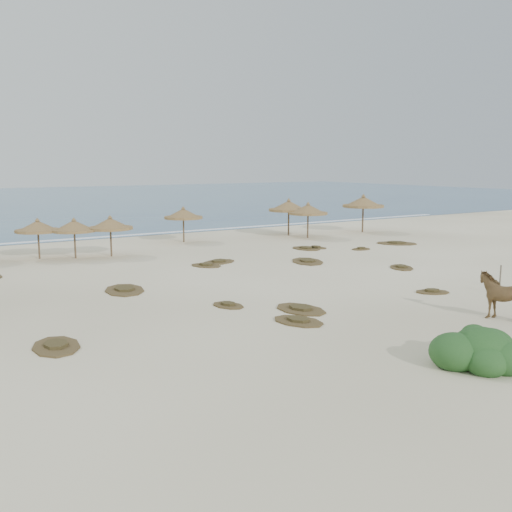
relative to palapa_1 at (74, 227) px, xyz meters
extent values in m
plane|color=white|center=(6.23, -17.01, -1.92)|extent=(160.00, 160.00, 0.00)
cube|color=#2A507E|center=(6.23, 57.99, -1.92)|extent=(200.00, 100.00, 0.01)
cube|color=white|center=(6.23, 8.99, -1.92)|extent=(70.00, 0.60, 0.01)
cylinder|color=brown|center=(0.00, 0.00, -1.00)|extent=(0.11, 0.11, 1.85)
cylinder|color=olive|center=(0.00, 0.00, -0.23)|extent=(2.98, 2.98, 0.16)
cone|color=olive|center=(0.00, 0.00, 0.06)|extent=(2.88, 2.88, 0.66)
cone|color=olive|center=(0.00, 0.00, 0.46)|extent=(0.32, 0.32, 0.19)
cylinder|color=brown|center=(-1.87, 1.02, -1.00)|extent=(0.11, 0.11, 1.85)
cylinder|color=olive|center=(-1.87, 1.02, -0.23)|extent=(3.09, 3.09, 0.16)
cone|color=olive|center=(-1.87, 1.02, 0.06)|extent=(2.98, 2.98, 0.66)
cone|color=olive|center=(-1.87, 1.02, 0.45)|extent=(0.32, 0.32, 0.19)
cylinder|color=brown|center=(2.07, -0.42, -0.97)|extent=(0.11, 0.11, 1.91)
cylinder|color=olive|center=(2.07, -0.42, -0.18)|extent=(3.15, 3.15, 0.16)
cone|color=olive|center=(2.07, -0.42, 0.12)|extent=(3.05, 3.05, 0.68)
cone|color=olive|center=(2.07, -0.42, 0.53)|extent=(0.33, 0.33, 0.20)
cylinder|color=brown|center=(8.60, 3.06, -0.94)|extent=(0.11, 0.11, 1.96)
cylinder|color=olive|center=(8.60, 3.06, -0.13)|extent=(2.91, 2.91, 0.17)
cone|color=olive|center=(8.60, 3.06, 0.18)|extent=(2.81, 2.81, 0.70)
cone|color=olive|center=(8.60, 3.06, 0.60)|extent=(0.34, 0.34, 0.21)
cylinder|color=brown|center=(17.29, 2.15, -0.82)|extent=(0.13, 0.13, 2.22)
cylinder|color=olive|center=(17.29, 2.15, 0.10)|extent=(3.26, 3.26, 0.19)
cone|color=olive|center=(17.29, 2.15, 0.45)|extent=(3.15, 3.15, 0.79)
cone|color=olive|center=(17.29, 2.15, 0.92)|extent=(0.38, 0.38, 0.23)
cylinder|color=brown|center=(17.61, 0.06, -0.88)|extent=(0.12, 0.12, 2.08)
cylinder|color=olive|center=(17.61, 0.06, -0.02)|extent=(3.93, 3.93, 0.18)
cone|color=olive|center=(17.61, 0.06, 0.31)|extent=(3.80, 3.80, 0.74)
cone|color=olive|center=(17.61, 0.06, 0.75)|extent=(0.36, 0.36, 0.22)
cylinder|color=brown|center=(23.79, 0.66, -0.74)|extent=(0.14, 0.14, 2.38)
cylinder|color=olive|center=(23.79, 0.66, 0.25)|extent=(3.73, 3.73, 0.20)
cone|color=olive|center=(23.79, 0.66, 0.62)|extent=(3.61, 3.61, 0.85)
cone|color=olive|center=(23.79, 0.66, 1.13)|extent=(0.41, 0.41, 0.25)
imported|color=olive|center=(9.76, -22.19, -1.07)|extent=(1.78, 2.23, 1.72)
cylinder|color=#695F4E|center=(14.51, -18.65, -1.41)|extent=(0.10, 0.10, 1.02)
ellipsoid|color=#2B5725|center=(4.73, -24.83, -1.46)|extent=(1.70, 1.70, 1.28)
ellipsoid|color=#2B5725|center=(5.49, -24.57, -1.54)|extent=(1.36, 1.36, 1.02)
ellipsoid|color=#2B5725|center=(4.04, -24.49, -1.50)|extent=(1.45, 1.45, 1.09)
ellipsoid|color=#2B5725|center=(4.90, -25.43, -1.58)|extent=(1.28, 1.28, 0.96)
ellipsoid|color=#2B5725|center=(4.38, -25.26, -1.60)|extent=(1.19, 1.19, 0.89)
ellipsoid|color=#2B5725|center=(5.24, -24.06, -1.63)|extent=(1.02, 1.02, 0.77)
ellipsoid|color=#2B5725|center=(4.98, -24.40, -1.16)|extent=(0.77, 0.77, 0.58)
ellipsoid|color=#2B5725|center=(4.47, -24.74, -1.12)|extent=(0.68, 0.68, 0.51)
camera|label=1|loc=(-8.88, -34.48, 3.74)|focal=40.00mm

